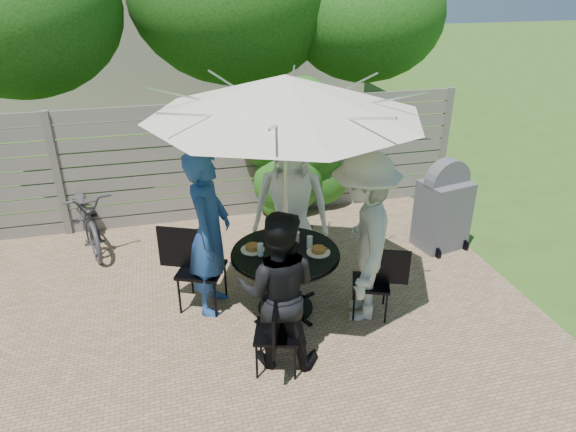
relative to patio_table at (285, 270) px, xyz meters
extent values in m
plane|color=#36581B|center=(-0.66, -0.41, -0.54)|extent=(60.00, 60.00, 0.00)
cube|color=#967857|center=(-0.66, 0.09, -0.53)|extent=(7.00, 6.00, 0.02)
cube|color=gray|center=(-0.66, 2.59, 0.39)|extent=(8.00, 0.10, 1.85)
ellipsoid|color=#295E15|center=(0.74, 2.44, 0.36)|extent=(1.20, 0.70, 1.80)
cube|color=gray|center=(-0.66, 11.59, 1.96)|extent=(10.00, 6.00, 5.00)
ellipsoid|color=#16430F|center=(-3.16, 4.59, 2.43)|extent=(3.20, 3.20, 2.72)
ellipsoid|color=#16430F|center=(2.54, 4.39, 2.29)|extent=(2.80, 2.80, 2.38)
cylinder|color=black|center=(0.00, 0.00, 0.22)|extent=(1.49, 1.49, 0.03)
cylinder|color=black|center=(0.00, 0.00, -0.16)|extent=(0.08, 0.08, 0.75)
cylinder|color=black|center=(0.00, 0.00, -0.52)|extent=(0.63, 0.63, 0.04)
cylinder|color=silver|center=(0.00, 0.00, 0.73)|extent=(0.05, 0.05, 2.53)
cone|color=beige|center=(0.00, 0.00, 1.93)|extent=(3.48, 3.48, 0.38)
cube|color=black|center=(0.30, 0.90, -0.04)|extent=(0.64, 0.64, 0.04)
cube|color=black|center=(0.40, 1.12, 0.22)|extent=(0.23, 0.45, 0.49)
imported|color=white|center=(0.26, 0.79, 0.41)|extent=(1.07, 0.87, 1.90)
cube|color=black|center=(-0.90, 0.30, -0.05)|extent=(0.63, 0.63, 0.04)
cube|color=black|center=(-1.12, 0.40, 0.22)|extent=(0.45, 0.22, 0.49)
imported|color=#21488F|center=(-0.79, 0.26, 0.42)|extent=(0.66, 0.81, 1.91)
cube|color=black|center=(-0.30, -0.90, -0.11)|extent=(0.52, 0.52, 0.03)
cube|color=black|center=(-0.36, -1.10, 0.12)|extent=(0.15, 0.41, 0.43)
imported|color=black|center=(-0.26, -0.79, 0.28)|extent=(0.95, 0.84, 1.64)
cube|color=black|center=(0.90, -0.30, -0.13)|extent=(0.52, 0.52, 0.03)
cube|color=black|center=(1.09, -0.37, 0.09)|extent=(0.39, 0.17, 0.41)
imported|color=#BCBAB7|center=(0.79, -0.26, 0.43)|extent=(1.08, 1.41, 1.93)
cylinder|color=white|center=(0.11, 0.34, 0.24)|extent=(0.26, 0.26, 0.01)
cylinder|color=#9D632E|center=(0.11, 0.34, 0.27)|extent=(0.15, 0.15, 0.05)
cylinder|color=white|center=(-0.34, 0.11, 0.24)|extent=(0.26, 0.26, 0.01)
cylinder|color=#9D632E|center=(-0.34, 0.11, 0.27)|extent=(0.15, 0.15, 0.05)
cylinder|color=white|center=(-0.11, -0.34, 0.24)|extent=(0.26, 0.26, 0.01)
cylinder|color=#9D632E|center=(-0.11, -0.34, 0.27)|extent=(0.15, 0.15, 0.05)
cylinder|color=white|center=(0.34, -0.11, 0.24)|extent=(0.26, 0.26, 0.01)
cylinder|color=#9D632E|center=(0.34, -0.11, 0.27)|extent=(0.15, 0.15, 0.05)
cylinder|color=silver|center=(-0.02, 0.28, 0.30)|extent=(0.07, 0.07, 0.14)
cylinder|color=silver|center=(-0.28, -0.02, 0.30)|extent=(0.07, 0.07, 0.14)
cylinder|color=silver|center=(0.02, -0.28, 0.30)|extent=(0.07, 0.07, 0.14)
cylinder|color=silver|center=(0.28, 0.02, 0.30)|extent=(0.07, 0.07, 0.14)
cylinder|color=#59280C|center=(-0.04, 0.07, 0.31)|extent=(0.09, 0.09, 0.16)
cylinder|color=#C6B293|center=(0.16, 0.18, 0.29)|extent=(0.08, 0.08, 0.12)
imported|color=#333338|center=(-2.31, 2.19, -0.09)|extent=(1.03, 1.80, 0.90)
cube|color=#4F4F53|center=(2.45, 0.93, -0.05)|extent=(0.72, 0.61, 0.98)
cylinder|color=#4F4F53|center=(2.45, 0.93, 0.44)|extent=(0.67, 0.33, 0.65)
camera|label=1|loc=(-1.15, -4.72, 3.02)|focal=32.00mm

